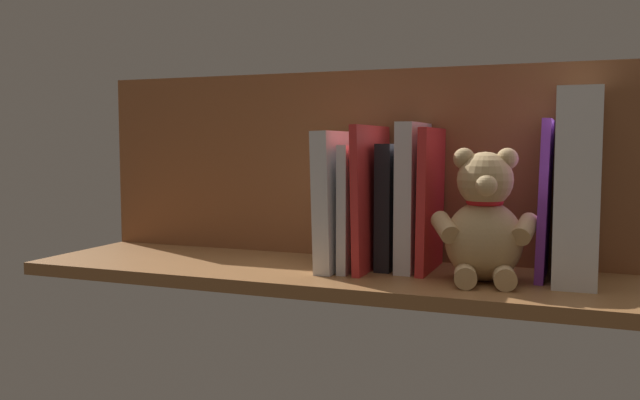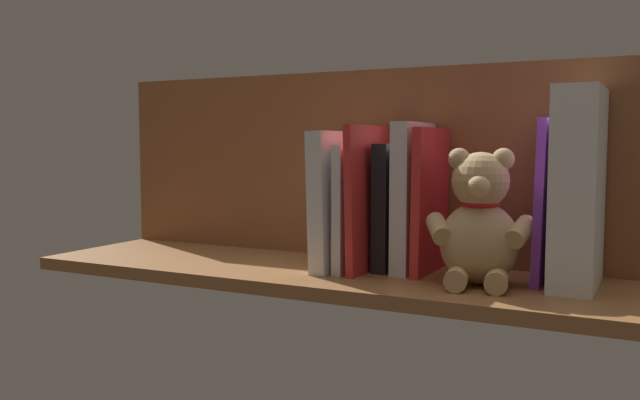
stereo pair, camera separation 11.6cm
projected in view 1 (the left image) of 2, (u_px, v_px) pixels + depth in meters
The scene contains 11 objects.
ground_plane at pixel (320, 273), 116.98cm from camera, with size 102.84×30.72×2.20cm, color brown.
shelf_back_panel at pixel (345, 164), 127.58cm from camera, with size 102.84×1.50×34.88cm, color brown.
dictionary_thick_white at pixel (578, 186), 103.68cm from camera, with size 6.30×17.01×29.63cm, color white.
book_0 at pixel (545, 199), 107.03cm from camera, with size 1.34×14.17×25.16cm, color purple.
teddy_bear at pixel (484, 223), 104.13cm from camera, with size 16.56×14.70×20.73cm.
book_1 at pixel (431, 200), 113.08cm from camera, with size 1.45×15.52×23.97cm, color red.
book_2 at pixel (413, 196), 114.59cm from camera, with size 2.90×14.67×24.88cm, color silver.
book_3 at pixel (393, 206), 116.57cm from camera, with size 2.61×13.65×21.34cm, color black.
book_4 at pixel (372, 197), 115.01cm from camera, with size 1.30×19.05×24.40cm, color red.
book_5 at pixel (359, 206), 116.36cm from camera, with size 1.63×18.35×21.13cm, color silver.
book_6 at pixel (340, 199), 116.89cm from camera, with size 2.88×19.56×23.43cm, color silver.
Camera 1 is at (-42.25, 107.49, 21.39)cm, focal length 37.84 mm.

